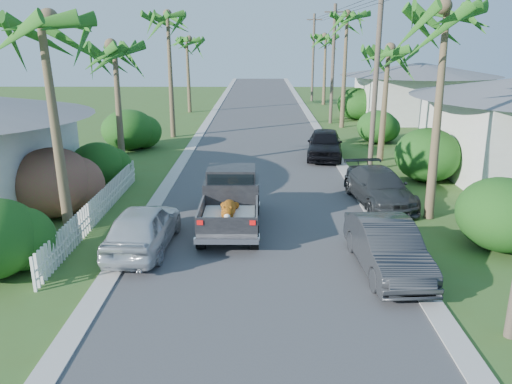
{
  "coord_description": "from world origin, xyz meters",
  "views": [
    {
      "loc": [
        -0.05,
        -11.85,
        6.42
      ],
      "look_at": [
        -0.18,
        4.52,
        1.4
      ],
      "focal_mm": 35.0,
      "sensor_mm": 36.0,
      "label": 1
    }
  ],
  "objects_px": {
    "palm_r_b": "(389,49)",
    "palm_r_a": "(449,8)",
    "parked_car_rn": "(387,248)",
    "utility_pole_d": "(313,57)",
    "parked_car_rm": "(379,187)",
    "house_right_far": "(418,94)",
    "palm_r_c": "(347,15)",
    "pickup_truck": "(231,198)",
    "utility_pole_b": "(376,78)",
    "palm_l_b": "(113,46)",
    "palm_l_d": "(187,39)",
    "parked_car_rf": "(325,144)",
    "palm_l_c": "(167,15)",
    "utility_pole_c": "(333,64)",
    "palm_r_d": "(326,36)",
    "parked_car_ln": "(143,227)",
    "palm_l_a": "(43,20)"
  },
  "relations": [
    {
      "from": "palm_l_d",
      "to": "palm_r_b",
      "type": "bearing_deg",
      "value": -55.41
    },
    {
      "from": "parked_car_rm",
      "to": "pickup_truck",
      "type": "bearing_deg",
      "value": -164.76
    },
    {
      "from": "parked_car_rm",
      "to": "palm_r_d",
      "type": "bearing_deg",
      "value": 79.68
    },
    {
      "from": "parked_car_rn",
      "to": "utility_pole_d",
      "type": "distance_m",
      "value": 41.91
    },
    {
      "from": "pickup_truck",
      "to": "parked_car_rn",
      "type": "height_order",
      "value": "pickup_truck"
    },
    {
      "from": "parked_car_rf",
      "to": "palm_l_b",
      "type": "bearing_deg",
      "value": -152.9
    },
    {
      "from": "utility_pole_b",
      "to": "palm_r_c",
      "type": "bearing_deg",
      "value": 87.36
    },
    {
      "from": "utility_pole_d",
      "to": "parked_car_rm",
      "type": "bearing_deg",
      "value": -91.3
    },
    {
      "from": "parked_car_rm",
      "to": "palm_r_a",
      "type": "bearing_deg",
      "value": -52.94
    },
    {
      "from": "parked_car_rf",
      "to": "palm_l_c",
      "type": "height_order",
      "value": "palm_l_c"
    },
    {
      "from": "palm_r_b",
      "to": "parked_car_ln",
      "type": "bearing_deg",
      "value": -130.3
    },
    {
      "from": "parked_car_rm",
      "to": "palm_r_a",
      "type": "relative_size",
      "value": 0.54
    },
    {
      "from": "parked_car_rm",
      "to": "utility_pole_c",
      "type": "height_order",
      "value": "utility_pole_c"
    },
    {
      "from": "palm_r_b",
      "to": "palm_r_a",
      "type": "bearing_deg",
      "value": -91.91
    },
    {
      "from": "parked_car_rn",
      "to": "parked_car_rm",
      "type": "relative_size",
      "value": 0.93
    },
    {
      "from": "pickup_truck",
      "to": "parked_car_rf",
      "type": "height_order",
      "value": "pickup_truck"
    },
    {
      "from": "parked_car_rn",
      "to": "palm_l_b",
      "type": "height_order",
      "value": "palm_l_b"
    },
    {
      "from": "pickup_truck",
      "to": "palm_r_d",
      "type": "distance_m",
      "value": 36.16
    },
    {
      "from": "parked_car_rn",
      "to": "parked_car_rm",
      "type": "distance_m",
      "value": 6.33
    },
    {
      "from": "palm_r_c",
      "to": "pickup_truck",
      "type": "bearing_deg",
      "value": -109.16
    },
    {
      "from": "palm_r_a",
      "to": "utility_pole_d",
      "type": "distance_m",
      "value": 37.11
    },
    {
      "from": "pickup_truck",
      "to": "palm_r_a",
      "type": "xyz_separation_m",
      "value": [
        7.36,
        0.9,
        6.41
      ]
    },
    {
      "from": "palm_r_b",
      "to": "parked_car_rm",
      "type": "bearing_deg",
      "value": -103.58
    },
    {
      "from": "parked_car_rf",
      "to": "palm_l_c",
      "type": "relative_size",
      "value": 0.51
    },
    {
      "from": "parked_car_rm",
      "to": "palm_r_d",
      "type": "relative_size",
      "value": 0.59
    },
    {
      "from": "palm_l_d",
      "to": "palm_r_b",
      "type": "distance_m",
      "value": 23.08
    },
    {
      "from": "palm_l_c",
      "to": "palm_r_d",
      "type": "xyz_separation_m",
      "value": [
        12.5,
        18.0,
        -1.18
      ]
    },
    {
      "from": "palm_r_b",
      "to": "house_right_far",
      "type": "relative_size",
      "value": 0.8
    },
    {
      "from": "palm_l_b",
      "to": "palm_l_d",
      "type": "xyz_separation_m",
      "value": [
        0.3,
        22.0,
        0.29
      ]
    },
    {
      "from": "parked_car_rn",
      "to": "utility_pole_b",
      "type": "height_order",
      "value": "utility_pole_b"
    },
    {
      "from": "utility_pole_d",
      "to": "parked_car_rn",
      "type": "bearing_deg",
      "value": -92.75
    },
    {
      "from": "parked_car_rf",
      "to": "utility_pole_c",
      "type": "distance_m",
      "value": 12.99
    },
    {
      "from": "parked_car_rf",
      "to": "utility_pole_c",
      "type": "xyz_separation_m",
      "value": [
        2.0,
        12.26,
        3.8
      ]
    },
    {
      "from": "palm_r_b",
      "to": "palm_r_c",
      "type": "distance_m",
      "value": 11.22
    },
    {
      "from": "palm_l_b",
      "to": "utility_pole_b",
      "type": "distance_m",
      "value": 12.54
    },
    {
      "from": "parked_car_rm",
      "to": "palm_l_c",
      "type": "height_order",
      "value": "palm_l_c"
    },
    {
      "from": "parked_car_rn",
      "to": "palm_r_c",
      "type": "bearing_deg",
      "value": 80.37
    },
    {
      "from": "palm_r_a",
      "to": "house_right_far",
      "type": "relative_size",
      "value": 0.97
    },
    {
      "from": "palm_l_a",
      "to": "palm_r_a",
      "type": "xyz_separation_m",
      "value": [
        12.5,
        3.0,
        0.49
      ]
    },
    {
      "from": "palm_r_d",
      "to": "utility_pole_c",
      "type": "bearing_deg",
      "value": -94.29
    },
    {
      "from": "palm_l_c",
      "to": "utility_pole_b",
      "type": "xyz_separation_m",
      "value": [
        11.6,
        -9.0,
        -3.31
      ]
    },
    {
      "from": "palm_l_c",
      "to": "palm_r_a",
      "type": "relative_size",
      "value": 1.06
    },
    {
      "from": "pickup_truck",
      "to": "palm_r_a",
      "type": "distance_m",
      "value": 9.8
    },
    {
      "from": "parked_car_ln",
      "to": "house_right_far",
      "type": "relative_size",
      "value": 0.48
    },
    {
      "from": "parked_car_rn",
      "to": "palm_r_c",
      "type": "xyz_separation_m",
      "value": [
        2.6,
        24.68,
        7.38
      ]
    },
    {
      "from": "parked_car_rf",
      "to": "palm_l_d",
      "type": "height_order",
      "value": "palm_l_d"
    },
    {
      "from": "palm_l_a",
      "to": "utility_pole_d",
      "type": "relative_size",
      "value": 0.91
    },
    {
      "from": "palm_l_d",
      "to": "utility_pole_c",
      "type": "height_order",
      "value": "utility_pole_c"
    },
    {
      "from": "palm_l_c",
      "to": "utility_pole_c",
      "type": "distance_m",
      "value": 13.47
    },
    {
      "from": "palm_l_a",
      "to": "palm_r_a",
      "type": "distance_m",
      "value": 12.86
    }
  ]
}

